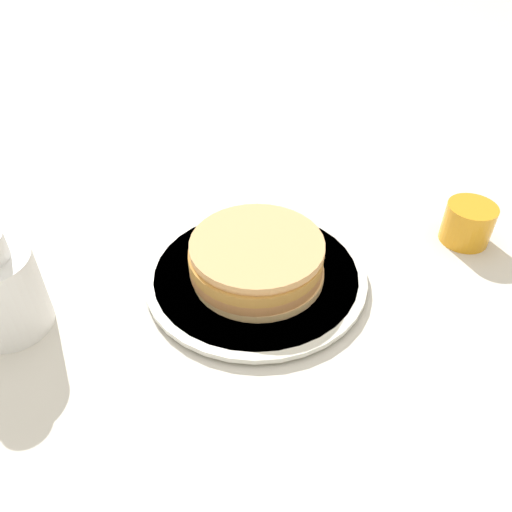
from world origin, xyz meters
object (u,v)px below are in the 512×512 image
object	(u,v)px
juice_glass	(468,223)
pancake_stack	(257,259)
cream_jug	(0,290)
plate	(256,275)

from	to	relation	value
juice_glass	pancake_stack	bearing A→B (deg)	-16.60
pancake_stack	juice_glass	xyz separation A→B (m)	(-0.31, 0.09, -0.01)
juice_glass	cream_jug	distance (m)	0.63
plate	cream_jug	xyz separation A→B (m)	(0.30, -0.09, 0.05)
plate	juice_glass	distance (m)	0.32
plate	pancake_stack	bearing A→B (deg)	67.19
pancake_stack	cream_jug	xyz separation A→B (m)	(0.29, -0.10, 0.02)
plate	cream_jug	bearing A→B (deg)	-17.20
plate	juice_glass	xyz separation A→B (m)	(-0.31, 0.10, 0.02)
plate	cream_jug	size ratio (longest dim) A/B	2.20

